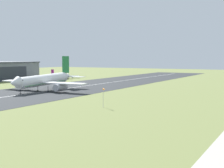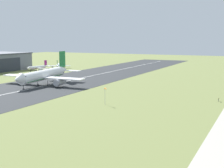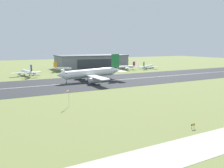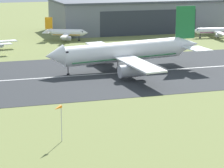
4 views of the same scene
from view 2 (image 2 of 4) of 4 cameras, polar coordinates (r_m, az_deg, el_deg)
name	(u,v)px [view 2 (image 2 of 4)]	position (r m, az deg, el deg)	size (l,w,h in m)	color
ground_plane	(166,91)	(156.02, 9.79, -1.19)	(667.42, 667.42, 0.00)	olive
runway_strip	(60,83)	(183.90, -9.49, 0.26)	(427.42, 53.98, 0.06)	#2B2D30
runway_centreline	(60,82)	(183.89, -9.49, 0.27)	(384.68, 0.70, 0.01)	silver
airplane_landing	(43,75)	(175.04, -12.48, 1.55)	(46.36, 51.04, 17.91)	white
airplane_parked_west	(37,67)	(253.34, -13.48, 2.97)	(21.46, 22.21, 8.01)	white
airplane_parked_east	(58,65)	(272.96, -9.80, 3.36)	(24.20, 20.61, 7.80)	silver
windsock_pole	(106,90)	(119.68, -1.12, -1.08)	(1.88, 2.02, 6.63)	#B7B7BC
runway_sign	(219,99)	(133.82, 18.92, -2.61)	(1.33, 0.13, 1.49)	#4C4C51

